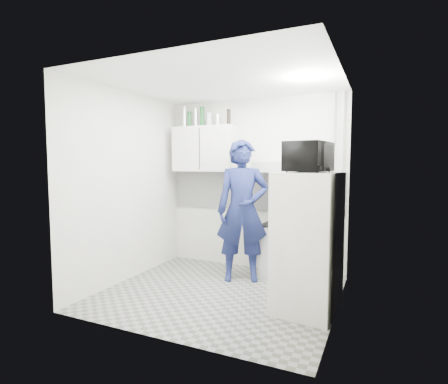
% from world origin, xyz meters
% --- Properties ---
extents(floor, '(2.80, 2.80, 0.00)m').
position_xyz_m(floor, '(0.00, 0.00, 0.00)').
color(floor, gray).
rests_on(floor, ground).
extents(ceiling, '(2.80, 2.80, 0.00)m').
position_xyz_m(ceiling, '(0.00, 0.00, 2.60)').
color(ceiling, white).
rests_on(ceiling, wall_back).
extents(wall_back, '(2.80, 0.00, 2.80)m').
position_xyz_m(wall_back, '(0.00, 1.25, 1.30)').
color(wall_back, silver).
rests_on(wall_back, floor).
extents(wall_left, '(0.00, 2.60, 2.60)m').
position_xyz_m(wall_left, '(-1.40, 0.00, 1.30)').
color(wall_left, silver).
rests_on(wall_left, floor).
extents(wall_right, '(0.00, 2.60, 2.60)m').
position_xyz_m(wall_right, '(1.40, 0.00, 1.30)').
color(wall_right, silver).
rests_on(wall_right, floor).
extents(person, '(0.84, 0.71, 1.95)m').
position_xyz_m(person, '(0.07, 0.62, 0.98)').
color(person, '#161E4C').
rests_on(person, floor).
extents(stove, '(0.45, 0.45, 0.73)m').
position_xyz_m(stove, '(0.47, 1.00, 0.36)').
color(stove, '#BBBBBB').
rests_on(stove, floor).
extents(fridge, '(0.71, 0.71, 1.53)m').
position_xyz_m(fridge, '(1.10, -0.09, 0.76)').
color(fridge, white).
rests_on(fridge, floor).
extents(stove_top, '(0.44, 0.44, 0.03)m').
position_xyz_m(stove_top, '(0.47, 1.00, 0.74)').
color(stove_top, black).
rests_on(stove_top, stove).
extents(saucepan, '(0.17, 0.17, 0.10)m').
position_xyz_m(saucepan, '(0.53, 0.95, 0.80)').
color(saucepan, silver).
rests_on(saucepan, stove_top).
extents(microwave, '(0.62, 0.46, 0.32)m').
position_xyz_m(microwave, '(1.10, -0.09, 1.69)').
color(microwave, black).
rests_on(microwave, fridge).
extents(bottle_a, '(0.08, 0.08, 0.33)m').
position_xyz_m(bottle_a, '(-1.12, 1.07, 2.37)').
color(bottle_a, silver).
rests_on(bottle_a, upper_cabinet).
extents(bottle_b, '(0.06, 0.06, 0.25)m').
position_xyz_m(bottle_b, '(-1.03, 1.07, 2.32)').
color(bottle_b, '#144C1E').
rests_on(bottle_b, upper_cabinet).
extents(bottle_c, '(0.07, 0.07, 0.29)m').
position_xyz_m(bottle_c, '(-0.91, 1.07, 2.35)').
color(bottle_c, silver).
rests_on(bottle_c, upper_cabinet).
extents(bottle_d, '(0.07, 0.07, 0.31)m').
position_xyz_m(bottle_d, '(-0.79, 1.07, 2.35)').
color(bottle_d, '#144C1E').
rests_on(bottle_d, upper_cabinet).
extents(canister_a, '(0.08, 0.08, 0.21)m').
position_xyz_m(canister_a, '(-0.67, 1.07, 2.30)').
color(canister_a, '#B2B7BC').
rests_on(canister_a, upper_cabinet).
extents(canister_b, '(0.09, 0.09, 0.18)m').
position_xyz_m(canister_b, '(-0.53, 1.07, 2.29)').
color(canister_b, silver).
rests_on(canister_b, upper_cabinet).
extents(bottle_e, '(0.06, 0.06, 0.24)m').
position_xyz_m(bottle_e, '(-0.34, 1.07, 2.32)').
color(bottle_e, black).
rests_on(bottle_e, upper_cabinet).
extents(upper_cabinet, '(1.00, 0.35, 0.70)m').
position_xyz_m(upper_cabinet, '(-0.75, 1.07, 1.85)').
color(upper_cabinet, white).
rests_on(upper_cabinet, wall_back).
extents(range_hood, '(0.60, 0.50, 0.14)m').
position_xyz_m(range_hood, '(0.45, 1.00, 1.57)').
color(range_hood, '#BBBBBB').
rests_on(range_hood, wall_back).
extents(backsplash, '(2.74, 0.03, 0.60)m').
position_xyz_m(backsplash, '(0.00, 1.24, 1.20)').
color(backsplash, white).
rests_on(backsplash, wall_back).
extents(pipe_a, '(0.05, 0.05, 2.60)m').
position_xyz_m(pipe_a, '(1.30, 1.17, 1.30)').
color(pipe_a, '#BBBBBB').
rests_on(pipe_a, floor).
extents(pipe_b, '(0.04, 0.04, 2.60)m').
position_xyz_m(pipe_b, '(1.18, 1.17, 1.30)').
color(pipe_b, '#BBBBBB').
rests_on(pipe_b, floor).
extents(ceiling_spot_fixture, '(0.10, 0.10, 0.02)m').
position_xyz_m(ceiling_spot_fixture, '(1.00, 0.20, 2.57)').
color(ceiling_spot_fixture, white).
rests_on(ceiling_spot_fixture, ceiling).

